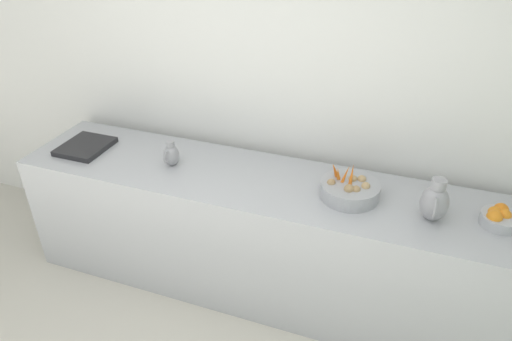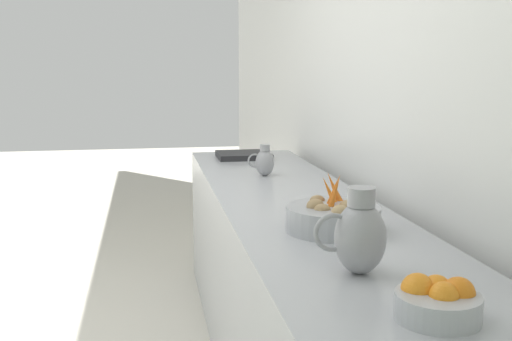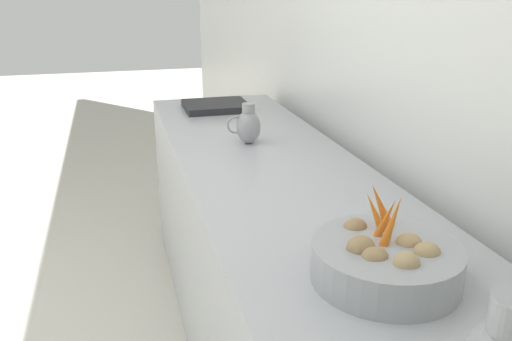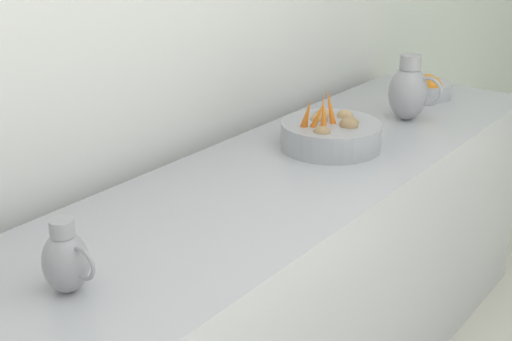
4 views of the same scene
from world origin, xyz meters
name	(u,v)px [view 3 (image 3 of 4)]	position (x,y,z in m)	size (l,w,h in m)	color
prep_counter	(299,310)	(-1.50, 0.15, 0.44)	(0.69, 3.22, 0.88)	#ADAFB5
vegetable_colander	(386,260)	(-1.50, 0.68, 0.93)	(0.34, 0.34, 0.21)	#9EA0A5
metal_pitcher_short	(248,126)	(-1.47, -0.47, 0.96)	(0.15, 0.10, 0.17)	#939399
counter_sink_basin	(216,106)	(-1.46, -1.14, 0.90)	(0.34, 0.30, 0.04)	#232326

